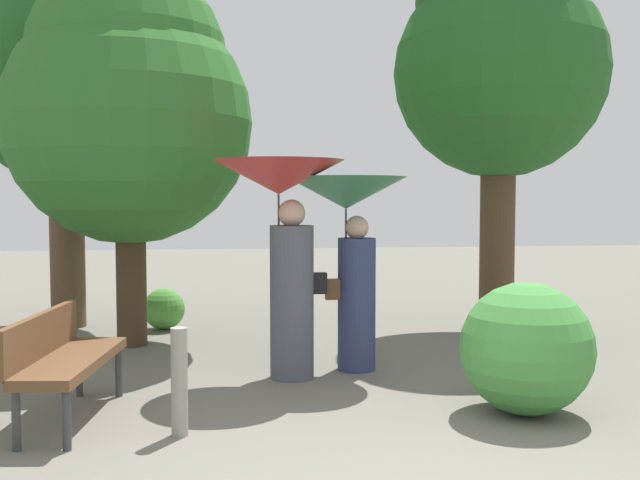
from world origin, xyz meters
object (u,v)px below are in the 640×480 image
at_px(path_marker_post, 179,382).
at_px(person_right, 349,226).
at_px(tree_near_right, 500,51).
at_px(park_bench, 62,355).
at_px(person_left, 283,220).
at_px(tree_mid_left, 63,51).
at_px(tree_near_left, 129,102).

bearing_deg(path_marker_post, person_right, 49.33).
distance_m(person_right, tree_near_right, 3.51).
bearing_deg(path_marker_post, tree_near_right, 43.54).
bearing_deg(park_bench, person_left, -52.40).
bearing_deg(path_marker_post, park_bench, 152.52).
height_order(park_bench, tree_near_right, tree_near_right).
height_order(person_left, tree_mid_left, tree_mid_left).
bearing_deg(tree_mid_left, person_right, -40.98).
relative_size(tree_near_right, tree_mid_left, 0.97).
bearing_deg(tree_near_right, park_bench, -146.51).
bearing_deg(park_bench, tree_mid_left, 17.75).
distance_m(person_left, tree_near_right, 4.04).
distance_m(park_bench, tree_near_right, 6.35).
distance_m(person_right, tree_mid_left, 4.85).
height_order(person_right, path_marker_post, person_right).
height_order(person_left, person_right, person_left).
relative_size(tree_mid_left, path_marker_post, 6.84).
bearing_deg(person_right, person_left, 103.80).
xyz_separation_m(park_bench, path_marker_post, (0.91, -0.48, -0.12)).
distance_m(tree_near_right, tree_mid_left, 5.58).
height_order(person_left, tree_near_left, tree_near_left).
xyz_separation_m(person_right, tree_near_right, (2.20, 1.76, 2.10)).
bearing_deg(person_right, park_bench, 111.70).
distance_m(tree_near_right, path_marker_post, 6.04).
bearing_deg(person_right, tree_mid_left, 42.47).
bearing_deg(person_right, path_marker_post, 132.77).
height_order(person_left, path_marker_post, person_left).
bearing_deg(person_left, park_bench, 114.39).
height_order(tree_near_left, tree_mid_left, tree_mid_left).
bearing_deg(person_right, tree_near_right, -57.87).
xyz_separation_m(person_right, tree_near_left, (-2.29, 1.50, 1.36)).
height_order(tree_near_right, path_marker_post, tree_near_right).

